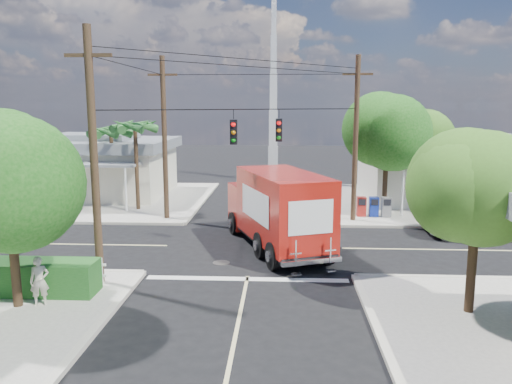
{
  "coord_description": "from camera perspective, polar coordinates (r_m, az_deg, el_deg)",
  "views": [
    {
      "loc": [
        1.26,
        -21.94,
        6.33
      ],
      "look_at": [
        0.0,
        2.0,
        2.2
      ],
      "focal_mm": 35.0,
      "sensor_mm": 36.0,
      "label": 1
    }
  ],
  "objects": [
    {
      "name": "hedge_sw",
      "position": [
        18.94,
        -26.75,
        -8.62
      ],
      "size": [
        6.2,
        1.2,
        1.1
      ],
      "primitive_type": "cube",
      "color": "#194D1A",
      "rests_on": "sidewalk_sw"
    },
    {
      "name": "radio_tower",
      "position": [
        41.95,
        1.99,
        8.83
      ],
      "size": [
        0.8,
        0.8,
        17.0
      ],
      "color": "silver",
      "rests_on": "ground"
    },
    {
      "name": "delivery_truck",
      "position": [
        22.24,
        2.43,
        -2.0
      ],
      "size": [
        5.1,
        8.47,
        3.53
      ],
      "color": "black",
      "rests_on": "ground"
    },
    {
      "name": "tree_se",
      "position": [
        15.95,
        24.12,
        0.67
      ],
      "size": [
        3.67,
        3.54,
        5.62
      ],
      "color": "#422D1C",
      "rests_on": "sidewalk_se"
    },
    {
      "name": "sidewalk_nw",
      "position": [
        35.54,
        -17.01,
        -0.8
      ],
      "size": [
        14.12,
        14.12,
        0.14
      ],
      "color": "#9B968C",
      "rests_on": "ground"
    },
    {
      "name": "palm_nw_back",
      "position": [
        32.8,
        -16.25,
        6.49
      ],
      "size": [
        3.01,
        3.08,
        5.19
      ],
      "color": "#422D1C",
      "rests_on": "sidewalk_nw"
    },
    {
      "name": "building_nw",
      "position": [
        37.09,
        -17.98,
        2.94
      ],
      "size": [
        10.8,
        10.2,
        4.3
      ],
      "color": "beige",
      "rests_on": "sidewalk_nw"
    },
    {
      "name": "tree_ne_front",
      "position": [
        29.35,
        14.8,
        6.4
      ],
      "size": [
        4.21,
        4.14,
        6.66
      ],
      "color": "#422D1C",
      "rests_on": "sidewalk_ne"
    },
    {
      "name": "road_markings",
      "position": [
        21.46,
        -0.49,
        -7.37
      ],
      "size": [
        32.0,
        32.0,
        0.01
      ],
      "color": "beige",
      "rests_on": "ground"
    },
    {
      "name": "parked_car",
      "position": [
        26.95,
        24.34,
        -3.0
      ],
      "size": [
        5.61,
        2.64,
        1.55
      ],
      "primitive_type": "imported",
      "rotation": [
        0.0,
        0.0,
        1.56
      ],
      "color": "silver",
      "rests_on": "ground"
    },
    {
      "name": "palm_nw_front",
      "position": [
        30.74,
        -13.66,
        7.1
      ],
      "size": [
        3.01,
        3.08,
        5.59
      ],
      "color": "#422D1C",
      "rests_on": "sidewalk_nw"
    },
    {
      "name": "pedestrian",
      "position": [
        17.27,
        -23.51,
        -9.32
      ],
      "size": [
        0.67,
        0.58,
        1.56
      ],
      "primitive_type": "imported",
      "rotation": [
        0.0,
        0.0,
        0.43
      ],
      "color": "#B8AE9A",
      "rests_on": "sidewalk_sw"
    },
    {
      "name": "utility_poles",
      "position": [
        23.77,
        -3.88,
        5.76
      ],
      "size": [
        12.0,
        10.68,
        9.0
      ],
      "color": "#473321",
      "rests_on": "ground"
    },
    {
      "name": "ground",
      "position": [
        22.87,
        -0.26,
        -6.29
      ],
      "size": [
        120.0,
        120.0,
        0.0
      ],
      "primitive_type": "plane",
      "color": "black",
      "rests_on": "ground"
    },
    {
      "name": "tree_sw_front",
      "position": [
        16.71,
        -26.61,
        1.87
      ],
      "size": [
        3.88,
        3.78,
        6.03
      ],
      "color": "#422D1C",
      "rests_on": "sidewalk_sw"
    },
    {
      "name": "building_ne",
      "position": [
        35.94,
        21.24,
        2.7
      ],
      "size": [
        11.8,
        10.2,
        4.5
      ],
      "color": "silver",
      "rests_on": "sidewalk_ne"
    },
    {
      "name": "sidewalk_ne",
      "position": [
        34.77,
        19.02,
        -1.14
      ],
      "size": [
        14.12,
        14.12,
        0.14
      ],
      "color": "#9B968C",
      "rests_on": "ground"
    },
    {
      "name": "tree_ne_back",
      "position": [
        32.13,
        18.52,
        5.45
      ],
      "size": [
        3.77,
        3.66,
        5.82
      ],
      "color": "#422D1C",
      "rests_on": "sidewalk_ne"
    },
    {
      "name": "vending_boxes",
      "position": [
        29.17,
        13.31,
        -1.64
      ],
      "size": [
        1.9,
        0.5,
        1.1
      ],
      "color": "maroon",
      "rests_on": "sidewalk_ne"
    },
    {
      "name": "picket_fence",
      "position": [
        19.51,
        -25.07,
        -8.0
      ],
      "size": [
        5.94,
        0.06,
        1.0
      ],
      "color": "silver",
      "rests_on": "sidewalk_sw"
    }
  ]
}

